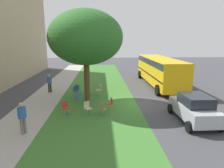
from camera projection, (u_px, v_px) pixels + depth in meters
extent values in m
plane|color=#424247|center=(139.00, 104.00, 14.78)|extent=(80.00, 80.00, 0.00)
cube|color=#3D752D|center=(97.00, 104.00, 14.61)|extent=(48.00, 6.00, 0.01)
cube|color=#ADA89E|center=(37.00, 106.00, 14.37)|extent=(48.00, 2.80, 0.01)
cylinder|color=brown|center=(87.00, 79.00, 15.11)|extent=(0.44, 0.44, 3.58)
ellipsoid|color=#2D6B28|center=(86.00, 37.00, 14.42)|extent=(5.53, 5.53, 4.08)
cube|color=#335184|center=(76.00, 92.00, 16.51)|extent=(0.54, 0.55, 0.04)
cube|color=#335184|center=(75.00, 89.00, 16.61)|extent=(0.25, 0.40, 0.40)
cylinder|color=gray|center=(75.00, 95.00, 16.33)|extent=(0.02, 0.02, 0.42)
cylinder|color=gray|center=(79.00, 95.00, 16.50)|extent=(0.02, 0.02, 0.42)
cylinder|color=gray|center=(73.00, 94.00, 16.62)|extent=(0.02, 0.02, 0.42)
cylinder|color=gray|center=(77.00, 94.00, 16.79)|extent=(0.02, 0.02, 0.42)
cube|color=#335184|center=(78.00, 89.00, 17.37)|extent=(0.46, 0.48, 0.04)
cube|color=#335184|center=(77.00, 87.00, 17.14)|extent=(0.15, 0.41, 0.40)
cylinder|color=gray|center=(80.00, 91.00, 17.56)|extent=(0.02, 0.02, 0.42)
cylinder|color=gray|center=(76.00, 91.00, 17.60)|extent=(0.02, 0.02, 0.42)
cylinder|color=gray|center=(79.00, 92.00, 17.23)|extent=(0.02, 0.02, 0.42)
cylinder|color=gray|center=(75.00, 92.00, 17.27)|extent=(0.02, 0.02, 0.42)
cube|color=olive|center=(103.00, 109.00, 12.36)|extent=(0.58, 0.58, 0.04)
cube|color=olive|center=(101.00, 106.00, 12.17)|extent=(0.32, 0.36, 0.40)
cylinder|color=gray|center=(107.00, 112.00, 12.43)|extent=(0.02, 0.02, 0.42)
cylinder|color=gray|center=(103.00, 111.00, 12.65)|extent=(0.02, 0.02, 0.42)
cylinder|color=gray|center=(104.00, 114.00, 12.17)|extent=(0.02, 0.02, 0.42)
cylinder|color=gray|center=(99.00, 113.00, 12.38)|extent=(0.02, 0.02, 0.42)
cube|color=beige|center=(88.00, 108.00, 12.50)|extent=(0.57, 0.57, 0.04)
cube|color=beige|center=(87.00, 104.00, 12.58)|extent=(0.30, 0.38, 0.40)
cylinder|color=gray|center=(87.00, 113.00, 12.31)|extent=(0.02, 0.02, 0.42)
cylinder|color=gray|center=(92.00, 112.00, 12.52)|extent=(0.02, 0.02, 0.42)
cylinder|color=gray|center=(84.00, 112.00, 12.57)|extent=(0.02, 0.02, 0.42)
cylinder|color=gray|center=(89.00, 110.00, 12.78)|extent=(0.02, 0.02, 0.42)
cube|color=beige|center=(98.00, 90.00, 17.11)|extent=(0.52, 0.51, 0.04)
cube|color=beige|center=(100.00, 87.00, 17.12)|extent=(0.41, 0.20, 0.40)
cylinder|color=gray|center=(96.00, 92.00, 17.27)|extent=(0.02, 0.02, 0.42)
cylinder|color=gray|center=(97.00, 93.00, 16.94)|extent=(0.02, 0.02, 0.42)
cylinder|color=gray|center=(100.00, 92.00, 17.38)|extent=(0.02, 0.02, 0.42)
cylinder|color=gray|center=(101.00, 93.00, 17.06)|extent=(0.02, 0.02, 0.42)
cube|color=#B7332D|center=(66.00, 108.00, 12.49)|extent=(0.57, 0.57, 0.04)
cube|color=#B7332D|center=(65.00, 104.00, 12.58)|extent=(0.29, 0.38, 0.40)
cylinder|color=gray|center=(65.00, 113.00, 12.30)|extent=(0.02, 0.02, 0.42)
cylinder|color=gray|center=(70.00, 112.00, 12.51)|extent=(0.02, 0.02, 0.42)
cylinder|color=gray|center=(62.00, 112.00, 12.57)|extent=(0.02, 0.02, 0.42)
cylinder|color=gray|center=(68.00, 110.00, 12.78)|extent=(0.02, 0.02, 0.42)
cube|color=#C64C1E|center=(109.00, 104.00, 13.33)|extent=(0.51, 0.50, 0.04)
cube|color=#C64C1E|center=(112.00, 100.00, 13.34)|extent=(0.41, 0.19, 0.40)
cylinder|color=gray|center=(106.00, 107.00, 13.50)|extent=(0.02, 0.02, 0.42)
cylinder|color=gray|center=(108.00, 108.00, 13.16)|extent=(0.02, 0.02, 0.42)
cylinder|color=gray|center=(111.00, 106.00, 13.60)|extent=(0.02, 0.02, 0.42)
cylinder|color=gray|center=(112.00, 108.00, 13.27)|extent=(0.02, 0.02, 0.42)
cube|color=#335184|center=(78.00, 99.00, 14.52)|extent=(0.58, 0.58, 0.04)
cube|color=#335184|center=(79.00, 96.00, 14.34)|extent=(0.33, 0.35, 0.40)
cylinder|color=gray|center=(78.00, 101.00, 14.81)|extent=(0.02, 0.02, 0.42)
cylinder|color=gray|center=(74.00, 102.00, 14.56)|extent=(0.02, 0.02, 0.42)
cylinder|color=gray|center=(81.00, 102.00, 14.58)|extent=(0.02, 0.02, 0.42)
cylinder|color=gray|center=(77.00, 103.00, 14.33)|extent=(0.02, 0.02, 0.42)
cube|color=#ADB2B7|center=(193.00, 110.00, 11.48)|extent=(3.70, 1.64, 0.76)
cube|color=#1E232B|center=(196.00, 100.00, 11.19)|extent=(1.90, 1.44, 0.64)
cylinder|color=black|center=(170.00, 109.00, 12.88)|extent=(0.60, 0.18, 0.60)
cylinder|color=black|center=(196.00, 108.00, 12.97)|extent=(0.60, 0.18, 0.60)
cylinder|color=black|center=(189.00, 127.00, 10.15)|extent=(0.60, 0.18, 0.60)
cylinder|color=black|center=(221.00, 126.00, 10.25)|extent=(0.60, 0.18, 0.60)
cube|color=yellow|center=(159.00, 70.00, 20.58)|extent=(10.40, 2.44, 2.50)
cube|color=black|center=(159.00, 73.00, 20.66)|extent=(10.30, 2.46, 0.12)
cube|color=black|center=(160.00, 61.00, 20.39)|extent=(10.30, 2.46, 0.56)
cylinder|color=black|center=(140.00, 74.00, 24.66)|extent=(0.96, 0.28, 0.96)
cylinder|color=black|center=(159.00, 74.00, 24.80)|extent=(0.96, 0.28, 0.96)
cylinder|color=black|center=(158.00, 90.00, 16.87)|extent=(0.96, 0.28, 0.96)
cylinder|color=black|center=(186.00, 90.00, 17.01)|extent=(0.96, 0.28, 0.96)
cylinder|color=black|center=(49.00, 88.00, 17.91)|extent=(0.14, 0.14, 0.85)
cylinder|color=black|center=(51.00, 88.00, 18.02)|extent=(0.14, 0.14, 0.85)
cube|color=#2D59A5|center=(49.00, 80.00, 17.81)|extent=(0.38, 0.41, 0.60)
sphere|color=tan|center=(49.00, 75.00, 17.71)|extent=(0.22, 0.22, 0.22)
cylinder|color=#726659|center=(22.00, 127.00, 9.90)|extent=(0.14, 0.14, 0.85)
cylinder|color=#726659|center=(25.00, 125.00, 10.05)|extent=(0.14, 0.14, 0.85)
cube|color=#2D59A5|center=(22.00, 113.00, 9.82)|extent=(0.41, 0.36, 0.60)
sphere|color=tan|center=(21.00, 104.00, 9.72)|extent=(0.22, 0.22, 0.22)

